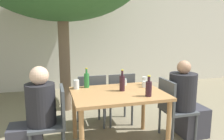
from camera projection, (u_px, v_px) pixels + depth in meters
cafe_building_wall at (82, 38)px, 6.00m from camera, size 10.00×0.08×2.80m
dining_table_front at (118, 99)px, 2.94m from camera, size 1.22×0.91×0.78m
patio_chair_0 at (54, 118)px, 2.75m from camera, size 0.44×0.44×0.90m
patio_chair_1 at (173, 106)px, 3.20m from camera, size 0.44×0.44×0.90m
patio_chair_2 at (91, 98)px, 3.55m from camera, size 0.44×0.44×0.90m
patio_chair_3 at (120, 96)px, 3.69m from camera, size 0.44×0.44×0.90m
person_seated_0 at (34, 118)px, 2.68m from camera, size 0.58×0.36×1.18m
person_seated_1 at (187, 103)px, 3.25m from camera, size 0.60×0.40×1.17m
wine_bottle_0 at (149, 88)px, 2.73m from camera, size 0.08×0.08×0.27m
wine_bottle_1 at (122, 83)px, 2.97m from camera, size 0.07×0.07×0.30m
green_bottle_2 at (87, 80)px, 3.15m from camera, size 0.07×0.07×0.29m
drinking_glass_0 at (144, 84)px, 3.18m from camera, size 0.06×0.06×0.09m
drinking_glass_1 at (76, 84)px, 3.08m from camera, size 0.08×0.08×0.13m
drinking_glass_2 at (124, 82)px, 3.30m from camera, size 0.06×0.06×0.10m
drinking_glass_3 at (144, 81)px, 3.31m from camera, size 0.07×0.07×0.12m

